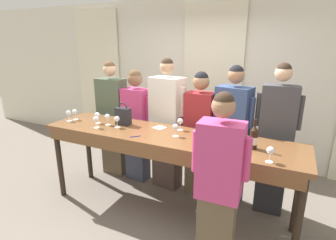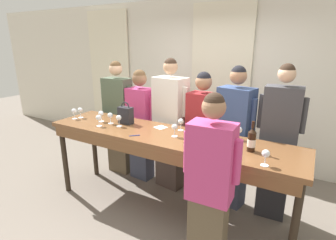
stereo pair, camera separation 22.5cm
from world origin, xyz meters
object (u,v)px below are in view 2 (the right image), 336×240
Objects in this scene: wine_glass_front_right at (175,128)px; guest_olive_jacket at (118,118)px; wine_glass_front_left at (119,118)px; handbag at (126,115)px; wine_glass_center_left at (218,130)px; wine_glass_near_host at (266,154)px; wine_glass_center_mid at (99,118)px; guest_beige_cap at (278,143)px; wine_glass_front_mid at (80,110)px; wine_glass_back_mid at (181,122)px; tasting_bar at (164,143)px; wine_glass_back_left at (239,131)px; wine_glass_center_right at (74,112)px; guest_cream_sweater at (170,125)px; guest_striped_shirt at (202,135)px; wine_bottle at (252,140)px; potted_plant at (120,124)px; guest_pink_top at (141,124)px; guest_navy_coat at (234,138)px; wine_glass_back_right at (110,116)px; host_pouring at (209,192)px.

wine_glass_front_right is 1.49m from guest_olive_jacket.
handbag is at bearing 91.16° from wine_glass_front_left.
wine_glass_near_host is (0.58, -0.43, 0.00)m from wine_glass_center_left.
wine_glass_center_mid is 2.18m from guest_beige_cap.
wine_glass_front_mid is 0.08× the size of guest_beige_cap.
wine_glass_front_mid and wine_glass_center_left have the same top height.
wine_glass_back_mid is 1.16m from wine_glass_near_host.
wine_glass_back_left reaches higher than tasting_bar.
guest_cream_sweater is (1.15, 0.68, -0.21)m from wine_glass_center_right.
wine_glass_near_host is (1.16, -0.25, 0.21)m from tasting_bar.
wine_glass_center_mid is 0.54m from wine_glass_center_right.
guest_striped_shirt is at bearing 72.78° from wine_glass_back_mid.
wine_bottle is 2.08× the size of wine_glass_front_left.
guest_striped_shirt is 2.24× the size of potted_plant.
wine_glass_near_host is (1.81, -0.23, 0.00)m from wine_glass_front_left.
guest_cream_sweater is 2.44× the size of potted_plant.
wine_glass_center_mid is (-1.01, -0.14, 0.00)m from wine_glass_front_right.
guest_olive_jacket is at bearing 138.36° from handbag.
tasting_bar is 1.01m from wine_bottle.
guest_cream_sweater is (0.51, -0.00, 0.07)m from guest_pink_top.
wine_glass_center_left is 0.08× the size of guest_navy_coat.
wine_glass_back_left is at bearing -18.39° from guest_cream_sweater.
potted_plant is at bearing 111.22° from wine_glass_front_mid.
wine_glass_front_left is 0.19× the size of potted_plant.
guest_navy_coat is (1.30, 0.63, -0.22)m from wine_glass_front_left.
wine_glass_back_right is at bearing 172.42° from wine_glass_near_host.
guest_beige_cap is at bearing 27.76° from tasting_bar.
guest_cream_sweater reaches higher than wine_glass_center_left.
wine_glass_front_left is at bearing -88.84° from handbag.
guest_striped_shirt is (1.42, -0.00, -0.03)m from guest_olive_jacket.
guest_cream_sweater is 1.42m from guest_beige_cap.
wine_glass_front_left is at bearing -48.69° from guest_olive_jacket.
guest_olive_jacket reaches higher than potted_plant.
guest_pink_top is at bearing 141.40° from tasting_bar.
wine_glass_back_left is at bearing 11.03° from wine_glass_front_left.
wine_glass_front_left is at bearing -2.93° from wine_glass_front_mid.
wine_glass_back_mid is at bearing 129.55° from host_pouring.
guest_striped_shirt is at bearing 70.25° from tasting_bar.
wine_glass_near_host is 2.52m from guest_olive_jacket.
wine_glass_near_host is 0.08× the size of guest_navy_coat.
guest_navy_coat is at bearing 120.85° from wine_glass_near_host.
host_pouring reaches higher than potted_plant.
wine_glass_back_left is at bearing -67.42° from guest_navy_coat.
wine_glass_front_left is at bearing -79.33° from guest_pink_top.
guest_striped_shirt is at bearing -22.70° from potted_plant.
guest_cream_sweater is 1.99m from potted_plant.
host_pouring reaches higher than wine_glass_center_left.
wine_glass_near_host is 0.88m from guest_beige_cap.
wine_glass_back_right is 1.00× the size of wine_glass_near_host.
wine_glass_front_left is at bearing 172.80° from wine_glass_near_host.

